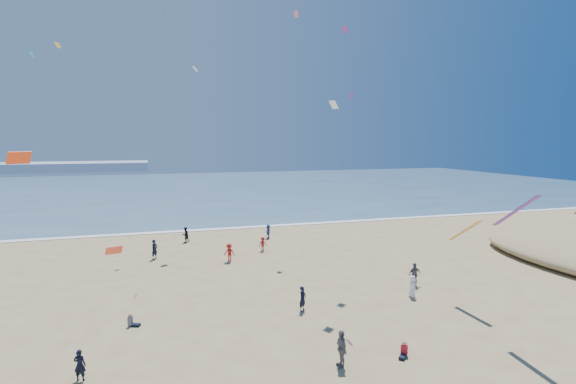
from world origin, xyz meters
name	(u,v)px	position (x,y,z in m)	size (l,w,h in m)	color
ocean	(170,190)	(0.00, 95.00, 0.03)	(220.00, 100.00, 0.06)	#476B84
surf_line	(188,231)	(0.00, 45.00, 0.04)	(220.00, 1.20, 0.08)	white
standing_flyers	(269,287)	(3.69, 18.17, 0.85)	(34.08, 40.41, 1.95)	white
seated_group	(315,384)	(2.54, 5.57, 0.42)	(16.08, 17.56, 0.84)	silver
navy_bag	(404,348)	(8.74, 8.00, 0.17)	(0.28, 0.18, 0.34)	black
kites_aloft	(374,120)	(9.33, 13.17, 12.89)	(38.49, 44.48, 29.99)	pink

